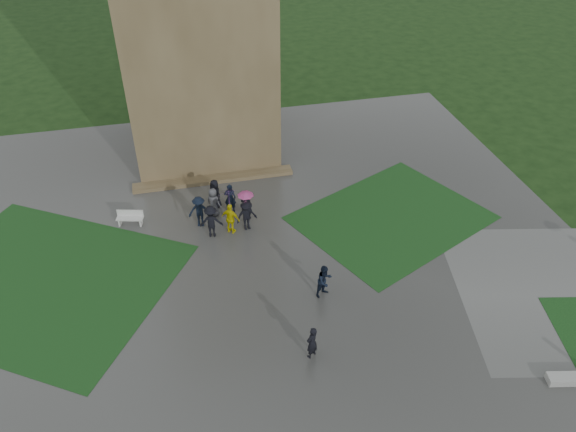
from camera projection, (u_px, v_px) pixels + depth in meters
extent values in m
plane|color=black|center=(245.00, 314.00, 23.49)|extent=(120.00, 120.00, 0.00)
cube|color=#353533|center=(238.00, 282.00, 25.06)|extent=(34.00, 34.00, 0.02)
cube|color=#123514|center=(43.00, 282.00, 25.07)|extent=(14.10, 13.46, 0.01)
cube|color=#123514|center=(391.00, 218.00, 28.95)|extent=(11.12, 10.15, 0.01)
cube|color=brown|center=(214.00, 179.00, 31.73)|extent=(9.00, 0.80, 0.22)
cube|color=silver|center=(130.00, 218.00, 28.24)|extent=(1.40, 0.73, 0.05)
cube|color=silver|center=(120.00, 222.00, 28.37)|extent=(0.16, 0.36, 0.38)
cube|color=silver|center=(141.00, 222.00, 28.35)|extent=(0.16, 0.36, 0.38)
cube|color=silver|center=(130.00, 213.00, 28.27)|extent=(1.31, 0.38, 0.36)
imported|color=black|center=(246.00, 205.00, 28.49)|extent=(0.67, 0.56, 1.56)
imported|color=black|center=(230.00, 198.00, 28.93)|extent=(0.68, 0.52, 1.66)
imported|color=black|center=(215.00, 194.00, 29.29)|extent=(0.92, 0.96, 1.62)
imported|color=#45454B|center=(213.00, 202.00, 28.72)|extent=(0.93, 0.89, 1.57)
imported|color=black|center=(199.00, 212.00, 27.94)|extent=(1.19, 0.77, 1.70)
imported|color=black|center=(211.00, 221.00, 27.26)|extent=(1.19, 0.74, 1.72)
imported|color=#C8BC0B|center=(231.00, 219.00, 27.48)|extent=(1.12, 1.02, 1.67)
imported|color=black|center=(247.00, 216.00, 27.73)|extent=(1.15, 0.76, 1.63)
imported|color=pink|center=(246.00, 197.00, 27.08)|extent=(0.76, 0.76, 0.67)
imported|color=#6A3187|center=(229.00, 199.00, 26.77)|extent=(0.99, 0.99, 0.91)
imported|color=black|center=(325.00, 281.00, 23.98)|extent=(0.88, 0.74, 1.57)
imported|color=black|center=(312.00, 342.00, 21.28)|extent=(0.65, 0.61, 1.50)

